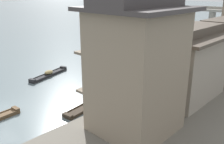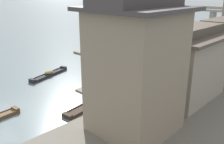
# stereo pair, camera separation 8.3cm
# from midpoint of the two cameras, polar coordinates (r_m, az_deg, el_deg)

# --- Properties ---
(boat_moored_nearest) EXTENTS (1.71, 5.70, 0.36)m
(boat_moored_nearest) POSITION_cam_midpoint_polar(r_m,az_deg,el_deg) (22.22, -5.28, -7.57)
(boat_moored_nearest) COLOR #33281E
(boat_moored_nearest) RESTS_ON ground
(boat_moored_third) EXTENTS (0.94, 3.69, 0.61)m
(boat_moored_third) POSITION_cam_midpoint_polar(r_m,az_deg,el_deg) (38.49, 18.80, 3.01)
(boat_moored_third) COLOR #232326
(boat_moored_third) RESTS_ON ground
(boat_moored_far) EXTENTS (1.61, 4.13, 0.70)m
(boat_moored_far) POSITION_cam_midpoint_polar(r_m,az_deg,el_deg) (44.82, 23.33, 4.62)
(boat_moored_far) COLOR #232326
(boat_moored_far) RESTS_ON ground
(boat_midriver_drifting) EXTENTS (2.37, 5.72, 0.68)m
(boat_midriver_drifting) POSITION_cam_midpoint_polar(r_m,az_deg,el_deg) (30.54, -14.34, -0.48)
(boat_midriver_drifting) COLOR #232326
(boat_midriver_drifting) RESTS_ON ground
(boat_midriver_upstream) EXTENTS (1.85, 4.72, 0.36)m
(boat_midriver_upstream) POSITION_cam_midpoint_polar(r_m,az_deg,el_deg) (33.25, 15.34, 0.81)
(boat_midriver_upstream) COLOR #423328
(boat_midriver_upstream) RESTS_ON ground
(house_waterfront_nearest) EXTENTS (5.91, 5.82, 8.74)m
(house_waterfront_nearest) POSITION_cam_midpoint_polar(r_m,az_deg,el_deg) (15.72, 5.34, 1.03)
(house_waterfront_nearest) COLOR gray
(house_waterfront_nearest) RESTS_ON riverbank_right
(house_waterfront_second) EXTENTS (5.54, 7.57, 6.14)m
(house_waterfront_second) POSITION_cam_midpoint_polar(r_m,az_deg,el_deg) (22.03, 16.58, 1.89)
(house_waterfront_second) COLOR gray
(house_waterfront_second) RESTS_ON riverbank_right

